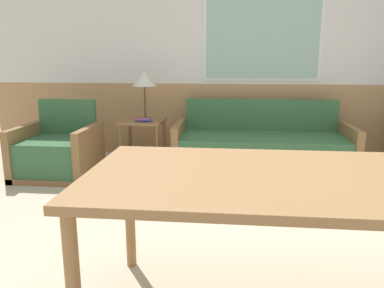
# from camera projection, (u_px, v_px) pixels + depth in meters

# --- Properties ---
(ground_plane) EXTENTS (16.00, 16.00, 0.00)m
(ground_plane) POSITION_uv_depth(u_px,v_px,m) (276.00, 253.00, 2.53)
(ground_plane) COLOR beige
(wall_back) EXTENTS (7.20, 0.09, 2.70)m
(wall_back) POSITION_uv_depth(u_px,v_px,m) (258.00, 52.00, 4.77)
(wall_back) COLOR tan
(wall_back) RESTS_ON ground_plane
(couch) EXTENTS (2.03, 0.83, 0.79)m
(couch) POSITION_uv_depth(u_px,v_px,m) (261.00, 149.00, 4.42)
(couch) COLOR olive
(couch) RESTS_ON ground_plane
(armchair) EXTENTS (0.82, 0.76, 0.82)m
(armchair) POSITION_uv_depth(u_px,v_px,m) (58.00, 153.00, 4.18)
(armchair) COLOR olive
(armchair) RESTS_ON ground_plane
(side_table) EXTENTS (0.51, 0.51, 0.56)m
(side_table) POSITION_uv_depth(u_px,v_px,m) (143.00, 128.00, 4.55)
(side_table) COLOR olive
(side_table) RESTS_ON ground_plane
(table_lamp) EXTENTS (0.29, 0.29, 0.58)m
(table_lamp) POSITION_uv_depth(u_px,v_px,m) (144.00, 80.00, 4.51)
(table_lamp) COLOR #4C3823
(table_lamp) RESTS_ON side_table
(book_stack) EXTENTS (0.19, 0.14, 0.04)m
(book_stack) POSITION_uv_depth(u_px,v_px,m) (144.00, 120.00, 4.44)
(book_stack) COLOR #234799
(book_stack) RESTS_ON side_table
(dining_table) EXTENTS (1.99, 0.96, 0.76)m
(dining_table) POSITION_uv_depth(u_px,v_px,m) (300.00, 188.00, 1.73)
(dining_table) COLOR #9E7042
(dining_table) RESTS_ON ground_plane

